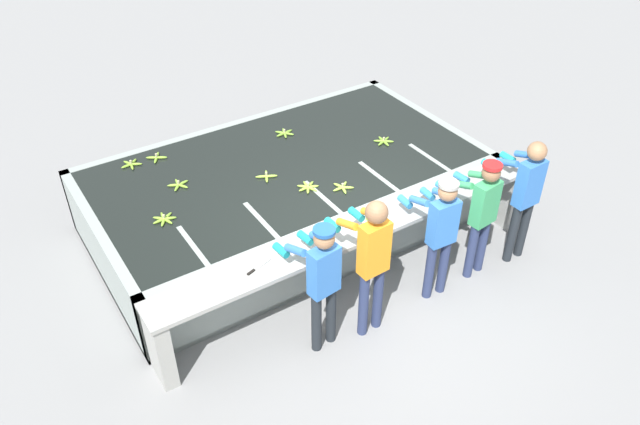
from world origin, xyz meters
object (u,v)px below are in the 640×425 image
(worker_1, at_px, (372,255))
(banana_bunch_floating_6, at_px, (157,157))
(worker_0, at_px, (322,277))
(banana_bunch_floating_7, at_px, (179,185))
(banana_bunch_floating_8, at_px, (384,141))
(banana_bunch_floating_3, at_px, (284,133))
(worker_3, at_px, (482,209))
(banana_bunch_floating_4, at_px, (343,187))
(banana_bunch_floating_1, at_px, (131,164))
(banana_bunch_floating_5, at_px, (266,176))
(banana_bunch_floating_2, at_px, (308,187))
(knife_0, at_px, (256,269))
(worker_4, at_px, (525,190))
(banana_bunch_floating_0, at_px, (164,219))
(banana_bunch_ledge_0, at_px, (375,223))
(worker_2, at_px, (440,228))

(worker_1, height_order, banana_bunch_floating_6, worker_1)
(worker_0, bearing_deg, banana_bunch_floating_7, 102.85)
(banana_bunch_floating_8, bearing_deg, banana_bunch_floating_3, 137.72)
(worker_3, height_order, banana_bunch_floating_4, worker_3)
(banana_bunch_floating_1, relative_size, banana_bunch_floating_5, 1.03)
(worker_1, relative_size, banana_bunch_floating_2, 6.24)
(knife_0, bearing_deg, banana_bunch_floating_5, 57.36)
(banana_bunch_floating_1, xyz_separation_m, banana_bunch_floating_4, (2.00, -1.93, 0.00))
(worker_0, height_order, worker_1, worker_1)
(banana_bunch_floating_3, distance_m, knife_0, 2.85)
(banana_bunch_floating_3, xyz_separation_m, banana_bunch_floating_5, (-0.75, -0.83, 0.00))
(worker_3, bearing_deg, banana_bunch_floating_8, 88.96)
(worker_0, bearing_deg, banana_bunch_floating_3, 66.77)
(worker_4, relative_size, banana_bunch_floating_4, 6.08)
(banana_bunch_floating_6, bearing_deg, banana_bunch_floating_0, -107.54)
(banana_bunch_floating_4, bearing_deg, banana_bunch_floating_1, 135.98)
(banana_bunch_floating_8, bearing_deg, banana_bunch_floating_6, 155.11)
(worker_1, bearing_deg, banana_bunch_floating_1, 113.58)
(banana_bunch_floating_0, distance_m, banana_bunch_floating_7, 0.70)
(banana_bunch_floating_1, distance_m, banana_bunch_floating_6, 0.34)
(banana_bunch_floating_8, bearing_deg, banana_bunch_floating_5, 176.66)
(banana_bunch_floating_3, xyz_separation_m, banana_bunch_floating_4, (-0.09, -1.56, 0.00))
(banana_bunch_floating_2, distance_m, banana_bunch_floating_3, 1.39)
(banana_bunch_floating_3, distance_m, banana_bunch_ledge_0, 2.37)
(worker_0, relative_size, worker_3, 1.01)
(banana_bunch_floating_4, distance_m, knife_0, 1.76)
(banana_bunch_floating_4, xyz_separation_m, banana_bunch_floating_5, (-0.67, 0.73, 0.00))
(worker_3, height_order, banana_bunch_floating_7, worker_3)
(worker_2, height_order, knife_0, worker_2)
(banana_bunch_floating_5, height_order, knife_0, banana_bunch_floating_5)
(worker_3, height_order, banana_bunch_ledge_0, worker_3)
(banana_bunch_floating_7, height_order, banana_bunch_ledge_0, banana_bunch_ledge_0)
(worker_1, relative_size, banana_bunch_floating_4, 6.29)
(banana_bunch_floating_0, relative_size, banana_bunch_floating_8, 0.99)
(worker_1, xyz_separation_m, banana_bunch_floating_8, (1.68, 1.97, -0.13))
(banana_bunch_floating_5, bearing_deg, banana_bunch_floating_4, -47.56)
(banana_bunch_floating_1, distance_m, banana_bunch_floating_7, 0.85)
(banana_bunch_floating_3, bearing_deg, worker_4, -60.64)
(banana_bunch_floating_7, xyz_separation_m, banana_bunch_ledge_0, (1.57, -1.95, 0.00))
(knife_0, bearing_deg, worker_2, -15.45)
(worker_0, height_order, banana_bunch_floating_4, worker_0)
(worker_4, xyz_separation_m, banana_bunch_floating_8, (-0.61, 1.97, -0.09))
(banana_bunch_floating_1, height_order, banana_bunch_floating_5, same)
(worker_1, distance_m, banana_bunch_floating_7, 2.73)
(banana_bunch_floating_0, xyz_separation_m, banana_bunch_floating_8, (3.20, 0.04, 0.00))
(worker_2, distance_m, banana_bunch_floating_2, 1.72)
(banana_bunch_floating_0, relative_size, banana_bunch_floating_4, 1.01)
(worker_4, relative_size, banana_bunch_floating_8, 5.98)
(worker_2, bearing_deg, worker_3, 1.60)
(banana_bunch_floating_2, distance_m, banana_bunch_ledge_0, 1.07)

